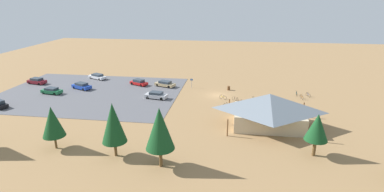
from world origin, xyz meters
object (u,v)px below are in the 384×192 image
at_px(bicycle_green_edge_north, 253,99).
at_px(visitor_near_lot, 268,98).
at_px(car_white_aisle_side, 97,76).
at_px(car_red_back_corner, 139,82).
at_px(pine_center, 317,127).
at_px(car_silver_front_row, 156,95).
at_px(car_blue_far_end, 82,86).
at_px(pine_west, 160,129).
at_px(pine_far_west, 52,122).
at_px(bicycle_silver_edge_south, 225,105).
at_px(car_tan_second_row, 165,84).
at_px(bike_pavilion, 269,108).
at_px(bicycle_purple_yard_right, 248,103).
at_px(bicycle_red_mid_cluster, 239,102).
at_px(bicycle_yellow_near_sign, 223,97).
at_px(car_maroon_end_stall, 37,81).
at_px(pine_far_east, 113,123).
at_px(bicycle_orange_by_bin, 302,97).
at_px(bicycle_teal_yard_center, 297,94).
at_px(trash_bin, 229,88).
at_px(lot_sign, 192,82).
at_px(bicycle_white_back_row, 258,105).
at_px(car_green_near_entry, 52,91).
at_px(bicycle_blue_lone_east, 308,95).
at_px(bicycle_black_lone_west, 235,99).

distance_m(bicycle_green_edge_north, visitor_near_lot, 2.82).
relative_size(car_white_aisle_side, car_red_back_corner, 1.11).
height_order(pine_center, car_silver_front_row, pine_center).
height_order(car_white_aisle_side, car_blue_far_end, car_blue_far_end).
bearing_deg(pine_west, pine_center, -164.20).
distance_m(pine_far_west, bicycle_silver_edge_south, 29.87).
height_order(pine_far_west, car_tan_second_row, pine_far_west).
bearing_deg(bike_pavilion, car_tan_second_row, -42.27).
relative_size(pine_west, pine_center, 1.31).
height_order(bicycle_purple_yard_right, bicycle_silver_edge_south, bicycle_silver_edge_south).
distance_m(bicycle_red_mid_cluster, bicycle_silver_edge_south, 3.44).
relative_size(bicycle_purple_yard_right, car_silver_front_row, 0.36).
distance_m(car_red_back_corner, visitor_near_lot, 29.70).
xyz_separation_m(bicycle_yellow_near_sign, car_tan_second_row, (13.54, -7.00, 0.33)).
bearing_deg(car_maroon_end_stall, bicycle_yellow_near_sign, 173.59).
height_order(pine_far_east, bicycle_orange_by_bin, pine_far_east).
relative_size(bicycle_teal_yard_center, bicycle_green_edge_north, 1.07).
bearing_deg(car_silver_front_row, trash_bin, -150.71).
bearing_deg(car_white_aisle_side, bicycle_orange_by_bin, 169.21).
bearing_deg(lot_sign, bicycle_white_back_row, 142.80).
relative_size(car_blue_far_end, car_maroon_end_stall, 1.05).
bearing_deg(pine_far_east, bicycle_silver_edge_south, -123.26).
xyz_separation_m(pine_west, car_blue_far_end, (25.17, -29.25, -4.28)).
distance_m(bicycle_purple_yard_right, car_green_near_entry, 41.10).
xyz_separation_m(bicycle_red_mid_cluster, bicycle_orange_by_bin, (-12.57, -4.47, 0.03)).
height_order(bicycle_purple_yard_right, bicycle_blue_lone_east, bicycle_blue_lone_east).
height_order(bicycle_purple_yard_right, bicycle_yellow_near_sign, bicycle_yellow_near_sign).
relative_size(bicycle_teal_yard_center, car_silver_front_row, 0.38).
bearing_deg(visitor_near_lot, pine_far_west, 37.54).
height_order(bicycle_purple_yard_right, bicycle_orange_by_bin, bicycle_orange_by_bin).
height_order(bicycle_black_lone_west, car_red_back_corner, car_red_back_corner).
relative_size(car_green_near_entry, car_silver_front_row, 0.97).
bearing_deg(car_silver_front_row, lot_sign, -124.55).
xyz_separation_m(pine_far_east, bicycle_orange_by_bin, (-28.49, -27.20, -4.25)).
distance_m(lot_sign, bicycle_purple_yard_right, 15.66).
xyz_separation_m(bicycle_silver_edge_south, car_green_near_entry, (36.72, -2.92, 0.34)).
relative_size(pine_center, bicycle_orange_by_bin, 3.21).
relative_size(bicycle_teal_yard_center, bicycle_white_back_row, 1.23).
distance_m(car_green_near_entry, car_silver_front_row, 22.72).
relative_size(lot_sign, car_blue_far_end, 0.45).
bearing_deg(bicycle_blue_lone_east, bicycle_purple_yard_right, 28.00).
xyz_separation_m(lot_sign, bicycle_purple_yard_right, (-12.40, 9.52, -1.05)).
relative_size(bicycle_teal_yard_center, visitor_near_lot, 1.08).
bearing_deg(car_maroon_end_stall, bicycle_orange_by_bin, 177.35).
height_order(bicycle_white_back_row, visitor_near_lot, visitor_near_lot).
xyz_separation_m(lot_sign, car_tan_second_row, (6.12, 0.03, -0.70)).
distance_m(bicycle_silver_edge_south, car_red_back_corner, 23.67).
bearing_deg(car_tan_second_row, bicycle_purple_yard_right, 152.87).
height_order(pine_far_east, bicycle_green_edge_north, pine_far_east).
bearing_deg(pine_west, lot_sign, -88.16).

